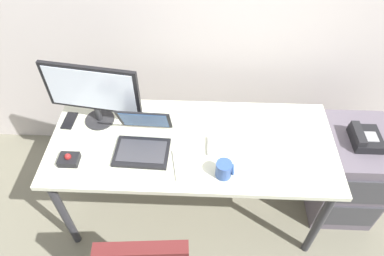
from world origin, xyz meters
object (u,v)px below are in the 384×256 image
(file_cabinet, at_px, (345,172))
(monitor_main, at_px, (92,92))
(laptop, at_px, (143,140))
(cell_phone, at_px, (70,121))
(trackball_mouse, at_px, (69,159))
(desk_phone, at_px, (365,138))
(paper_notepad, at_px, (187,164))
(coffee_mug, at_px, (224,169))
(keyboard, at_px, (243,147))

(file_cabinet, distance_m, monitor_main, 1.77)
(laptop, height_order, cell_phone, laptop)
(laptop, height_order, trackball_mouse, laptop)
(desk_phone, distance_m, cell_phone, 1.83)
(file_cabinet, bearing_deg, cell_phone, 179.03)
(monitor_main, bearing_deg, paper_notepad, -29.63)
(coffee_mug, bearing_deg, file_cabinet, 21.18)
(monitor_main, xyz_separation_m, paper_notepad, (0.57, -0.32, -0.23))
(paper_notepad, distance_m, cell_phone, 0.82)
(trackball_mouse, xyz_separation_m, cell_phone, (-0.09, 0.32, -0.02))
(desk_phone, bearing_deg, keyboard, -170.38)
(monitor_main, bearing_deg, trackball_mouse, -106.46)
(desk_phone, relative_size, keyboard, 0.49)
(keyboard, relative_size, paper_notepad, 1.97)
(coffee_mug, relative_size, paper_notepad, 0.48)
(desk_phone, distance_m, keyboard, 0.76)
(desk_phone, height_order, trackball_mouse, trackball_mouse)
(file_cabinet, xyz_separation_m, desk_phone, (-0.01, -0.02, 0.38))
(monitor_main, distance_m, trackball_mouse, 0.41)
(monitor_main, relative_size, paper_notepad, 2.73)
(keyboard, height_order, laptop, laptop)
(trackball_mouse, bearing_deg, cell_phone, 106.07)
(keyboard, relative_size, cell_phone, 2.89)
(file_cabinet, xyz_separation_m, monitor_main, (-1.65, 0.05, 0.64))
(laptop, distance_m, paper_notepad, 0.30)
(cell_phone, bearing_deg, keyboard, -6.01)
(trackball_mouse, bearing_deg, desk_phone, 8.79)
(keyboard, height_order, coffee_mug, coffee_mug)
(monitor_main, bearing_deg, coffee_mug, -26.59)
(desk_phone, xyz_separation_m, trackball_mouse, (-1.74, -0.27, 0.04))
(laptop, bearing_deg, coffee_mug, -22.00)
(keyboard, bearing_deg, coffee_mug, -120.66)
(trackball_mouse, xyz_separation_m, coffee_mug, (0.87, -0.05, 0.03))
(laptop, xyz_separation_m, trackball_mouse, (-0.40, -0.13, -0.03))
(desk_phone, distance_m, paper_notepad, 1.10)
(monitor_main, bearing_deg, file_cabinet, -1.59)
(desk_phone, relative_size, monitor_main, 0.35)
(file_cabinet, distance_m, cell_phone, 1.88)
(monitor_main, height_order, laptop, monitor_main)
(trackball_mouse, bearing_deg, keyboard, 8.15)
(coffee_mug, bearing_deg, trackball_mouse, 176.38)
(laptop, distance_m, trackball_mouse, 0.42)
(file_cabinet, height_order, trackball_mouse, trackball_mouse)
(file_cabinet, height_order, desk_phone, desk_phone)
(keyboard, xyz_separation_m, coffee_mug, (-0.12, -0.20, 0.04))
(file_cabinet, height_order, laptop, laptop)
(paper_notepad, bearing_deg, laptop, 154.49)
(file_cabinet, bearing_deg, desk_phone, -116.78)
(desk_phone, relative_size, cell_phone, 1.41)
(trackball_mouse, bearing_deg, monitor_main, 73.54)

